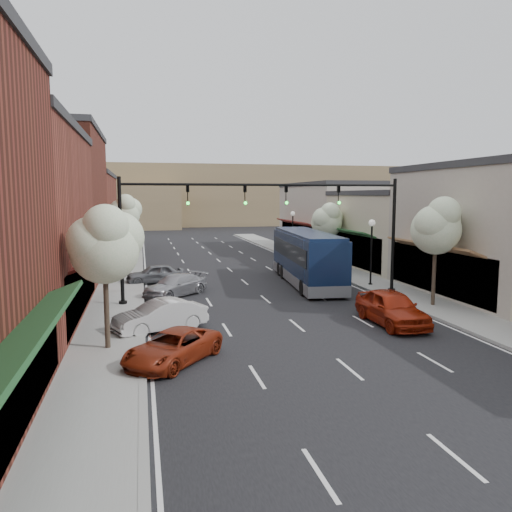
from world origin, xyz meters
TOP-DOWN VIEW (x-y plane):
  - ground at (0.00, 0.00)m, footprint 160.00×160.00m
  - sidewalk_left at (-8.40, 18.50)m, footprint 2.80×73.00m
  - sidewalk_right at (8.40, 18.50)m, footprint 2.80×73.00m
  - curb_left at (-7.00, 18.50)m, footprint 0.25×73.00m
  - curb_right at (7.00, 18.50)m, footprint 0.25×73.00m
  - bldg_left_midfar at (-14.24, 20.00)m, footprint 10.14×14.10m
  - bldg_left_far at (-14.22, 36.00)m, footprint 10.14×18.10m
  - bldg_right_midnear at (13.72, 6.00)m, footprint 9.14×12.10m
  - bldg_right_midfar at (13.70, 18.00)m, footprint 9.14×12.10m
  - bldg_right_far at (13.71, 32.00)m, footprint 9.14×16.10m
  - hill_far at (0.00, 90.00)m, footprint 120.00×30.00m
  - hill_near at (-25.00, 78.00)m, footprint 50.00×20.00m
  - signal_mast_right at (5.62, 8.00)m, footprint 8.22×0.46m
  - signal_mast_left at (-5.62, 8.00)m, footprint 8.22×0.46m
  - tree_right_near at (8.35, 3.94)m, footprint 2.85×2.65m
  - tree_right_far at (8.35, 19.94)m, footprint 2.85×2.65m
  - tree_left_near at (-8.25, -0.06)m, footprint 2.85×2.65m
  - tree_left_far at (-8.25, 25.94)m, footprint 2.85×2.65m
  - lamp_post_near at (7.80, 10.50)m, footprint 0.44×0.44m
  - lamp_post_far at (7.80, 28.00)m, footprint 0.44×0.44m
  - coach_bus at (3.97, 12.43)m, footprint 3.61×11.82m
  - red_hatchback at (4.34, 1.18)m, footprint 1.95×4.78m
  - parked_car_a at (-5.93, -1.98)m, footprint 4.18×4.48m
  - parked_car_b at (-6.20, 2.52)m, footprint 4.40×2.94m
  - parked_car_c at (-5.02, 10.24)m, footprint 4.50×4.29m
  - parked_car_d at (-6.09, 14.98)m, footprint 4.00×1.93m

SIDE VIEW (x-z plane):
  - ground at x=0.00m, z-range 0.00..0.00m
  - curb_left at x=-7.00m, z-range -0.01..0.16m
  - curb_right at x=7.00m, z-range -0.01..0.16m
  - sidewalk_left at x=-8.40m, z-range 0.00..0.15m
  - sidewalk_right at x=8.40m, z-range 0.00..0.15m
  - parked_car_a at x=-5.93m, z-range 0.00..1.17m
  - parked_car_c at x=-5.02m, z-range 0.00..1.28m
  - parked_car_d at x=-6.09m, z-range 0.00..1.32m
  - parked_car_b at x=-6.20m, z-range 0.00..1.37m
  - red_hatchback at x=4.34m, z-range 0.00..1.63m
  - coach_bus at x=3.97m, z-range 0.08..3.64m
  - lamp_post_near at x=7.80m, z-range 0.79..5.23m
  - lamp_post_far at x=7.80m, z-range 0.79..5.23m
  - bldg_right_midfar at x=13.70m, z-range -0.03..6.37m
  - bldg_right_far at x=13.71m, z-range -0.04..7.36m
  - bldg_right_midnear at x=13.72m, z-range -0.04..7.86m
  - tree_right_far at x=8.35m, z-range 1.28..6.70m
  - hill_near at x=-25.00m, z-range 0.00..8.00m
  - bldg_left_far at x=-14.22m, z-range -0.04..8.36m
  - tree_left_near at x=-8.25m, z-range 1.38..7.07m
  - tree_right_near at x=8.35m, z-range 1.47..7.43m
  - tree_left_far at x=-8.25m, z-range 1.54..7.67m
  - signal_mast_right at x=5.62m, z-range 1.12..8.12m
  - signal_mast_left at x=-5.62m, z-range 1.12..8.12m
  - bldg_left_midfar at x=-14.24m, z-range -0.05..10.85m
  - hill_far at x=0.00m, z-range 0.00..12.00m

